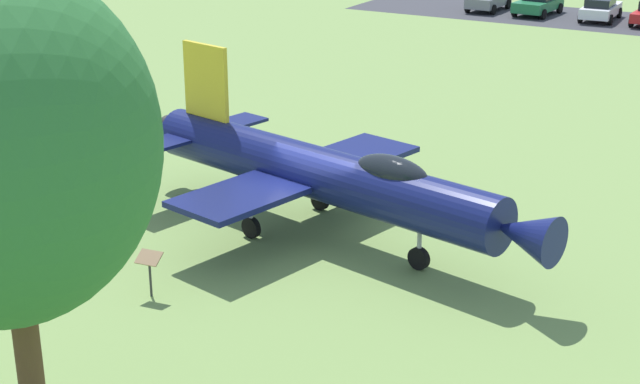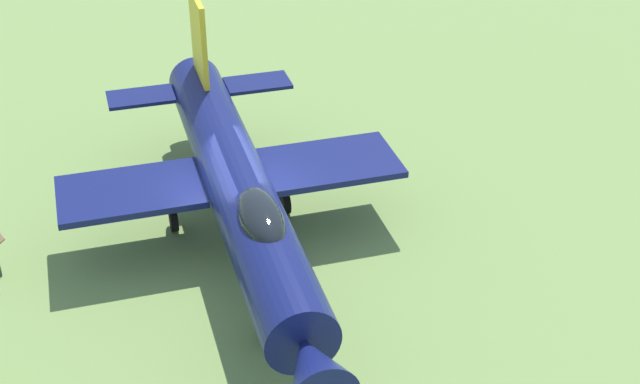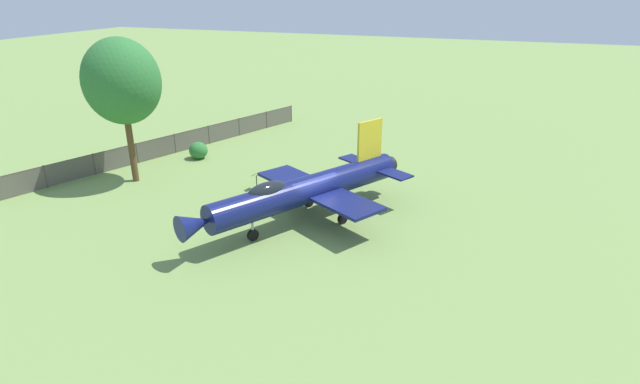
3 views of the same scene
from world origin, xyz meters
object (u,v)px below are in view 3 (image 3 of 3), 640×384
at_px(shade_tree, 122,82).
at_px(info_plaque, 256,176).
at_px(shrub_near_fence, 198,150).
at_px(display_jet, 303,190).

height_order(shade_tree, info_plaque, shade_tree).
xyz_separation_m(shade_tree, shrub_near_fence, (-1.26, -5.30, -5.75)).
xyz_separation_m(display_jet, info_plaque, (4.54, -3.34, -1.00)).
bearing_deg(shade_tree, info_plaque, -169.19).
height_order(display_jet, shade_tree, shade_tree).
bearing_deg(display_jet, shrub_near_fence, -93.39).
relative_size(shade_tree, shrub_near_fence, 6.63).
distance_m(display_jet, shade_tree, 13.44).
bearing_deg(shade_tree, display_jet, 171.74).
bearing_deg(shrub_near_fence, shade_tree, 76.68).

